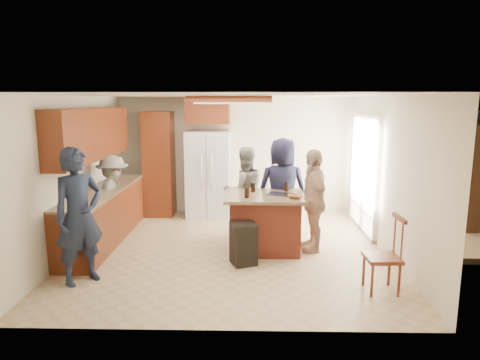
{
  "coord_description": "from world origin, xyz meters",
  "views": [
    {
      "loc": [
        0.31,
        -6.69,
        2.42
      ],
      "look_at": [
        0.16,
        0.12,
        1.15
      ],
      "focal_mm": 32.0,
      "sensor_mm": 36.0,
      "label": 1
    }
  ],
  "objects_px": {
    "person_behind_right": "(282,189)",
    "person_counter": "(114,197)",
    "kitchen_island": "(264,222)",
    "person_front_left": "(79,216)",
    "spindle_chair": "(384,258)",
    "refrigerator": "(208,174)",
    "person_side_right": "(313,200)",
    "trash_bin": "(243,243)",
    "person_behind_left": "(245,191)"
  },
  "relations": [
    {
      "from": "kitchen_island",
      "to": "person_behind_left",
      "type": "bearing_deg",
      "value": 111.41
    },
    {
      "from": "person_behind_left",
      "to": "refrigerator",
      "type": "relative_size",
      "value": 0.89
    },
    {
      "from": "person_behind_right",
      "to": "refrigerator",
      "type": "height_order",
      "value": "same"
    },
    {
      "from": "person_behind_right",
      "to": "person_behind_left",
      "type": "bearing_deg",
      "value": -30.37
    },
    {
      "from": "person_behind_left",
      "to": "person_counter",
      "type": "xyz_separation_m",
      "value": [
        -2.32,
        -0.24,
        -0.06
      ]
    },
    {
      "from": "person_behind_right",
      "to": "person_side_right",
      "type": "distance_m",
      "value": 0.71
    },
    {
      "from": "person_counter",
      "to": "kitchen_island",
      "type": "bearing_deg",
      "value": -115.96
    },
    {
      "from": "trash_bin",
      "to": "person_front_left",
      "type": "bearing_deg",
      "value": -162.62
    },
    {
      "from": "person_front_left",
      "to": "person_behind_right",
      "type": "relative_size",
      "value": 1.02
    },
    {
      "from": "person_front_left",
      "to": "person_behind_left",
      "type": "relative_size",
      "value": 1.14
    },
    {
      "from": "refrigerator",
      "to": "trash_bin",
      "type": "distance_m",
      "value": 2.89
    },
    {
      "from": "person_behind_right",
      "to": "spindle_chair",
      "type": "distance_m",
      "value": 2.42
    },
    {
      "from": "kitchen_island",
      "to": "trash_bin",
      "type": "relative_size",
      "value": 2.03
    },
    {
      "from": "person_front_left",
      "to": "person_counter",
      "type": "relative_size",
      "value": 1.23
    },
    {
      "from": "spindle_chair",
      "to": "person_front_left",
      "type": "bearing_deg",
      "value": 176.91
    },
    {
      "from": "person_counter",
      "to": "kitchen_island",
      "type": "relative_size",
      "value": 1.16
    },
    {
      "from": "kitchen_island",
      "to": "spindle_chair",
      "type": "bearing_deg",
      "value": -45.88
    },
    {
      "from": "kitchen_island",
      "to": "spindle_chair",
      "type": "distance_m",
      "value": 2.11
    },
    {
      "from": "person_front_left",
      "to": "person_behind_right",
      "type": "height_order",
      "value": "person_front_left"
    },
    {
      "from": "person_counter",
      "to": "person_front_left",
      "type": "bearing_deg",
      "value": 171.65
    },
    {
      "from": "person_behind_right",
      "to": "person_counter",
      "type": "bearing_deg",
      "value": -7.85
    },
    {
      "from": "kitchen_island",
      "to": "person_front_left",
      "type": "bearing_deg",
      "value": -152.55
    },
    {
      "from": "person_front_left",
      "to": "person_side_right",
      "type": "bearing_deg",
      "value": -25.22
    },
    {
      "from": "person_counter",
      "to": "kitchen_island",
      "type": "height_order",
      "value": "person_counter"
    },
    {
      "from": "person_behind_left",
      "to": "person_behind_right",
      "type": "distance_m",
      "value": 0.72
    },
    {
      "from": "person_front_left",
      "to": "person_behind_left",
      "type": "bearing_deg",
      "value": -2.51
    },
    {
      "from": "refrigerator",
      "to": "spindle_chair",
      "type": "distance_m",
      "value": 4.46
    },
    {
      "from": "kitchen_island",
      "to": "spindle_chair",
      "type": "height_order",
      "value": "spindle_chair"
    },
    {
      "from": "person_front_left",
      "to": "kitchen_island",
      "type": "relative_size",
      "value": 1.43
    },
    {
      "from": "person_behind_left",
      "to": "spindle_chair",
      "type": "xyz_separation_m",
      "value": [
        1.8,
        -2.37,
        -0.35
      ]
    },
    {
      "from": "trash_bin",
      "to": "person_behind_left",
      "type": "bearing_deg",
      "value": 90.06
    },
    {
      "from": "person_counter",
      "to": "refrigerator",
      "type": "relative_size",
      "value": 0.83
    },
    {
      "from": "refrigerator",
      "to": "person_behind_right",
      "type": "bearing_deg",
      "value": -46.83
    },
    {
      "from": "person_behind_left",
      "to": "spindle_chair",
      "type": "distance_m",
      "value": 2.99
    },
    {
      "from": "person_behind_right",
      "to": "person_side_right",
      "type": "xyz_separation_m",
      "value": [
        0.46,
        -0.53,
        -0.07
      ]
    },
    {
      "from": "person_front_left",
      "to": "kitchen_island",
      "type": "height_order",
      "value": "person_front_left"
    },
    {
      "from": "person_behind_right",
      "to": "kitchen_island",
      "type": "xyz_separation_m",
      "value": [
        -0.32,
        -0.57,
        -0.43
      ]
    },
    {
      "from": "trash_bin",
      "to": "spindle_chair",
      "type": "bearing_deg",
      "value": -26.37
    },
    {
      "from": "person_behind_left",
      "to": "trash_bin",
      "type": "distance_m",
      "value": 1.55
    },
    {
      "from": "person_behind_left",
      "to": "spindle_chair",
      "type": "height_order",
      "value": "person_behind_left"
    },
    {
      "from": "refrigerator",
      "to": "kitchen_island",
      "type": "height_order",
      "value": "refrigerator"
    },
    {
      "from": "person_side_right",
      "to": "trash_bin",
      "type": "xyz_separation_m",
      "value": [
        -1.12,
        -0.65,
        -0.51
      ]
    },
    {
      "from": "refrigerator",
      "to": "spindle_chair",
      "type": "height_order",
      "value": "refrigerator"
    },
    {
      "from": "person_behind_left",
      "to": "kitchen_island",
      "type": "bearing_deg",
      "value": 92.59
    },
    {
      "from": "kitchen_island",
      "to": "trash_bin",
      "type": "xyz_separation_m",
      "value": [
        -0.33,
        -0.62,
        -0.16
      ]
    },
    {
      "from": "person_counter",
      "to": "kitchen_island",
      "type": "distance_m",
      "value": 2.74
    },
    {
      "from": "person_behind_right",
      "to": "person_counter",
      "type": "height_order",
      "value": "person_behind_right"
    },
    {
      "from": "spindle_chair",
      "to": "person_counter",
      "type": "bearing_deg",
      "value": 152.72
    },
    {
      "from": "spindle_chair",
      "to": "refrigerator",
      "type": "bearing_deg",
      "value": 125.53
    },
    {
      "from": "person_side_right",
      "to": "spindle_chair",
      "type": "distance_m",
      "value": 1.73
    }
  ]
}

